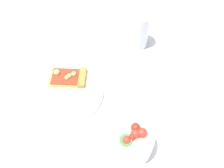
# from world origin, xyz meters

# --- Properties ---
(ground_plane) EXTENTS (2.40, 2.40, 0.00)m
(ground_plane) POSITION_xyz_m (0.00, 0.00, 0.00)
(ground_plane) COLOR silver
(ground_plane) RESTS_ON ground
(plate) EXTENTS (0.23, 0.23, 0.01)m
(plate) POSITION_xyz_m (0.04, -0.06, 0.01)
(plate) COLOR white
(plate) RESTS_ON ground_plane
(pizza_slice_main) EXTENTS (0.12, 0.14, 0.03)m
(pizza_slice_main) POSITION_xyz_m (-0.01, -0.07, 0.02)
(pizza_slice_main) COLOR gold
(pizza_slice_main) RESTS_ON plate
(salad_bowl) EXTENTS (0.11, 0.11, 0.09)m
(salad_bowl) POSITION_xyz_m (0.08, 0.20, 0.04)
(salad_bowl) COLOR white
(salad_bowl) RESTS_ON ground_plane
(soda_glass) EXTENTS (0.07, 0.07, 0.13)m
(soda_glass) POSITION_xyz_m (-0.27, 0.03, 0.06)
(soda_glass) COLOR silver
(soda_glass) RESTS_ON ground_plane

